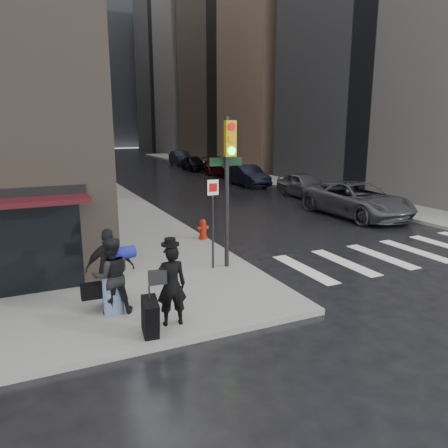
{
  "coord_description": "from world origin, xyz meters",
  "views": [
    {
      "loc": [
        -4.27,
        -9.78,
        4.49
      ],
      "look_at": [
        1.5,
        2.68,
        1.3
      ],
      "focal_mm": 35.0,
      "sensor_mm": 36.0,
      "label": 1
    }
  ],
  "objects_px": {
    "parked_car_1": "(304,185)",
    "parked_car_0": "(357,200)",
    "man_overcoat": "(167,290)",
    "parked_car_4": "(194,163)",
    "traffic_light": "(227,173)",
    "parked_car_3": "(226,167)",
    "parked_car_5": "(181,158)",
    "man_jeans": "(112,276)",
    "fire_hydrant": "(203,230)",
    "parked_car_2": "(248,176)",
    "man_greycoat": "(110,268)"
  },
  "relations": [
    {
      "from": "parked_car_1",
      "to": "parked_car_0",
      "type": "bearing_deg",
      "value": -97.35
    },
    {
      "from": "man_overcoat",
      "to": "parked_car_4",
      "type": "bearing_deg",
      "value": -105.66
    },
    {
      "from": "traffic_light",
      "to": "parked_car_0",
      "type": "height_order",
      "value": "traffic_light"
    },
    {
      "from": "parked_car_1",
      "to": "parked_car_3",
      "type": "distance_m",
      "value": 11.64
    },
    {
      "from": "man_overcoat",
      "to": "parked_car_5",
      "type": "bearing_deg",
      "value": -103.44
    },
    {
      "from": "traffic_light",
      "to": "man_jeans",
      "type": "bearing_deg",
      "value": -150.61
    },
    {
      "from": "parked_car_0",
      "to": "parked_car_1",
      "type": "distance_m",
      "value": 5.9
    },
    {
      "from": "parked_car_3",
      "to": "parked_car_4",
      "type": "xyz_separation_m",
      "value": [
        -0.73,
        5.82,
        -0.09
      ]
    },
    {
      "from": "fire_hydrant",
      "to": "parked_car_2",
      "type": "bearing_deg",
      "value": 55.89
    },
    {
      "from": "fire_hydrant",
      "to": "parked_car_4",
      "type": "xyz_separation_m",
      "value": [
        9.05,
        24.61,
        0.22
      ]
    },
    {
      "from": "man_greycoat",
      "to": "parked_car_3",
      "type": "distance_m",
      "value": 27.64
    },
    {
      "from": "parked_car_3",
      "to": "parked_car_4",
      "type": "distance_m",
      "value": 5.87
    },
    {
      "from": "man_overcoat",
      "to": "parked_car_2",
      "type": "xyz_separation_m",
      "value": [
        12.27,
        19.5,
        -0.24
      ]
    },
    {
      "from": "traffic_light",
      "to": "parked_car_1",
      "type": "xyz_separation_m",
      "value": [
        10.25,
        10.58,
        -2.31
      ]
    },
    {
      "from": "traffic_light",
      "to": "parked_car_4",
      "type": "xyz_separation_m",
      "value": [
        9.66,
        28.05,
        -2.36
      ]
    },
    {
      "from": "man_overcoat",
      "to": "parked_car_1",
      "type": "bearing_deg",
      "value": -127.54
    },
    {
      "from": "parked_car_5",
      "to": "parked_car_0",
      "type": "bearing_deg",
      "value": -87.91
    },
    {
      "from": "parked_car_2",
      "to": "parked_car_3",
      "type": "relative_size",
      "value": 0.82
    },
    {
      "from": "man_jeans",
      "to": "parked_car_1",
      "type": "relative_size",
      "value": 0.41
    },
    {
      "from": "man_overcoat",
      "to": "traffic_light",
      "type": "relative_size",
      "value": 0.44
    },
    {
      "from": "fire_hydrant",
      "to": "parked_car_5",
      "type": "height_order",
      "value": "parked_car_5"
    },
    {
      "from": "parked_car_4",
      "to": "traffic_light",
      "type": "bearing_deg",
      "value": -105.28
    },
    {
      "from": "parked_car_2",
      "to": "parked_car_5",
      "type": "relative_size",
      "value": 0.99
    },
    {
      "from": "parked_car_0",
      "to": "parked_car_5",
      "type": "relative_size",
      "value": 1.31
    },
    {
      "from": "man_greycoat",
      "to": "parked_car_0",
      "type": "bearing_deg",
      "value": -140.77
    },
    {
      "from": "parked_car_1",
      "to": "parked_car_2",
      "type": "relative_size",
      "value": 0.98
    },
    {
      "from": "man_jeans",
      "to": "man_greycoat",
      "type": "xyz_separation_m",
      "value": [
        0.04,
        0.37,
        0.05
      ]
    },
    {
      "from": "man_greycoat",
      "to": "parked_car_1",
      "type": "bearing_deg",
      "value": -125.67
    },
    {
      "from": "man_overcoat",
      "to": "parked_car_1",
      "type": "distance_m",
      "value": 18.96
    },
    {
      "from": "parked_car_5",
      "to": "parked_car_3",
      "type": "bearing_deg",
      "value": -85.63
    },
    {
      "from": "man_greycoat",
      "to": "man_overcoat",
      "type": "bearing_deg",
      "value": 133.04
    },
    {
      "from": "traffic_light",
      "to": "parked_car_4",
      "type": "bearing_deg",
      "value": 74.16
    },
    {
      "from": "fire_hydrant",
      "to": "parked_car_4",
      "type": "bearing_deg",
      "value": 69.81
    },
    {
      "from": "parked_car_3",
      "to": "parked_car_5",
      "type": "height_order",
      "value": "parked_car_3"
    },
    {
      "from": "parked_car_0",
      "to": "fire_hydrant",
      "type": "bearing_deg",
      "value": -172.93
    },
    {
      "from": "parked_car_1",
      "to": "parked_car_3",
      "type": "bearing_deg",
      "value": 91.45
    },
    {
      "from": "man_jeans",
      "to": "man_greycoat",
      "type": "height_order",
      "value": "man_greycoat"
    },
    {
      "from": "parked_car_2",
      "to": "parked_car_4",
      "type": "bearing_deg",
      "value": 89.18
    },
    {
      "from": "man_greycoat",
      "to": "parked_car_5",
      "type": "relative_size",
      "value": 0.42
    },
    {
      "from": "parked_car_1",
      "to": "traffic_light",
      "type": "bearing_deg",
      "value": -131.92
    },
    {
      "from": "man_greycoat",
      "to": "parked_car_2",
      "type": "relative_size",
      "value": 0.43
    },
    {
      "from": "man_overcoat",
      "to": "man_jeans",
      "type": "xyz_separation_m",
      "value": [
        -0.94,
        1.22,
        0.07
      ]
    },
    {
      "from": "man_jeans",
      "to": "traffic_light",
      "type": "bearing_deg",
      "value": -151.45
    },
    {
      "from": "parked_car_1",
      "to": "parked_car_3",
      "type": "relative_size",
      "value": 0.81
    },
    {
      "from": "man_greycoat",
      "to": "parked_car_0",
      "type": "distance_m",
      "value": 14.48
    },
    {
      "from": "fire_hydrant",
      "to": "parked_car_0",
      "type": "distance_m",
      "value": 8.77
    },
    {
      "from": "man_overcoat",
      "to": "parked_car_5",
      "type": "relative_size",
      "value": 0.44
    },
    {
      "from": "parked_car_0",
      "to": "parked_car_2",
      "type": "height_order",
      "value": "parked_car_0"
    },
    {
      "from": "parked_car_0",
      "to": "parked_car_1",
      "type": "height_order",
      "value": "parked_car_0"
    },
    {
      "from": "parked_car_2",
      "to": "parked_car_5",
      "type": "bearing_deg",
      "value": 87.31
    }
  ]
}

